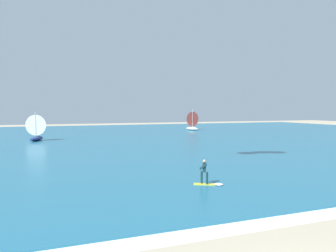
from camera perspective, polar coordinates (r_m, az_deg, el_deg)
ocean at (r=58.10m, az=-13.91°, el=-2.13°), size 160.00×90.00×0.10m
shoreline_foam at (r=14.59m, az=3.59°, el=-17.55°), size 60.32×2.60×0.01m
kitesurfer at (r=22.08m, az=6.86°, el=-8.59°), size 1.99×1.42×1.67m
sailboat_anchored_offshore at (r=78.02m, az=3.96°, el=0.94°), size 3.81×4.38×4.97m
sailboat_trailing at (r=56.12m, az=-21.80°, el=-0.20°), size 3.68×4.13×4.64m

